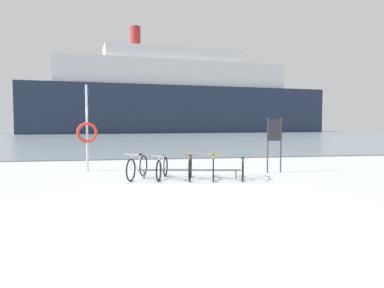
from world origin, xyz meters
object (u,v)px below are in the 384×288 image
(bicycle_3, at_px, (213,167))
(rescue_post, at_px, (87,130))
(ferry_ship, at_px, (178,98))
(bicycle_4, at_px, (243,168))
(bicycle_1, at_px, (162,168))
(bicycle_2, at_px, (190,168))
(bicycle_0, at_px, (137,167))
(info_sign, at_px, (274,136))

(bicycle_3, bearing_deg, rescue_post, 147.80)
(ferry_ship, bearing_deg, bicycle_4, -95.45)
(bicycle_1, distance_m, ferry_ship, 55.28)
(bicycle_1, xyz_separation_m, bicycle_2, (0.86, -0.22, 0.01))
(bicycle_1, height_order, rescue_post, rescue_post)
(rescue_post, bearing_deg, bicycle_0, -50.58)
(bicycle_1, bearing_deg, ferry_ship, 81.93)
(bicycle_2, bearing_deg, info_sign, 17.40)
(bicycle_4, bearing_deg, info_sign, 39.02)
(bicycle_1, height_order, ferry_ship, ferry_ship)
(bicycle_2, distance_m, info_sign, 3.46)
(bicycle_1, xyz_separation_m, info_sign, (4.03, 0.78, 0.96))
(rescue_post, xyz_separation_m, ferry_ship, (10.24, 52.15, 4.73))
(bicycle_4, height_order, ferry_ship, ferry_ship)
(info_sign, bearing_deg, bicycle_1, -169.12)
(bicycle_1, bearing_deg, bicycle_4, -11.04)
(info_sign, xyz_separation_m, ferry_ship, (3.68, 53.64, 4.91))
(bicycle_0, relative_size, rescue_post, 0.53)
(bicycle_1, relative_size, info_sign, 0.87)
(bicycle_3, relative_size, info_sign, 0.85)
(bicycle_0, distance_m, bicycle_3, 2.38)
(rescue_post, bearing_deg, info_sign, -12.86)
(bicycle_1, height_order, bicycle_3, bicycle_3)
(bicycle_4, bearing_deg, bicycle_3, 168.95)
(bicycle_4, xyz_separation_m, rescue_post, (-5.00, 2.76, 1.14))
(bicycle_0, xyz_separation_m, bicycle_2, (1.62, -0.36, -0.01))
(bicycle_0, distance_m, ferry_ship, 55.25)
(bicycle_1, xyz_separation_m, bicycle_4, (2.48, -0.48, -0.01))
(bicycle_3, height_order, rescue_post, rescue_post)
(bicycle_3, relative_size, rescue_post, 0.52)
(bicycle_4, bearing_deg, bicycle_2, 170.80)
(bicycle_0, bearing_deg, info_sign, 7.54)
(bicycle_2, relative_size, info_sign, 0.85)
(bicycle_4, bearing_deg, bicycle_1, 168.96)
(bicycle_0, relative_size, ferry_ship, 0.03)
(bicycle_4, relative_size, rescue_post, 0.50)
(bicycle_4, relative_size, info_sign, 0.82)
(bicycle_2, xyz_separation_m, bicycle_4, (1.63, -0.26, -0.02))
(bicycle_3, distance_m, bicycle_4, 0.92)
(bicycle_1, height_order, bicycle_4, bicycle_1)
(bicycle_2, bearing_deg, bicycle_1, 165.53)
(bicycle_1, bearing_deg, bicycle_2, -14.47)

